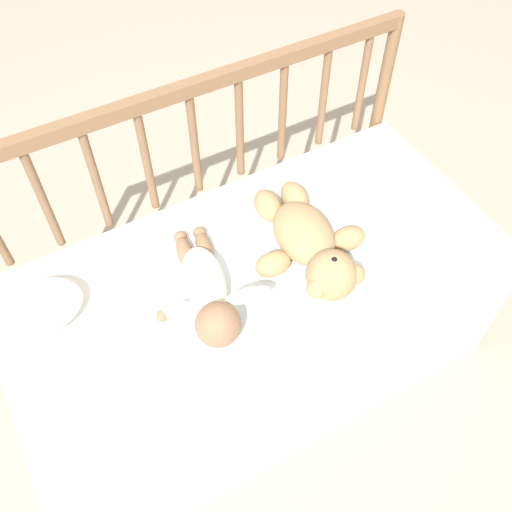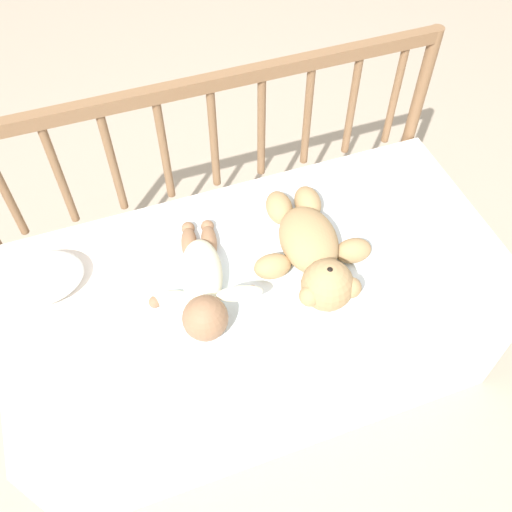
% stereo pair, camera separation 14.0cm
% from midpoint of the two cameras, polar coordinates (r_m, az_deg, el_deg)
% --- Properties ---
extents(ground_plane, '(12.00, 12.00, 0.00)m').
position_cam_midpoint_polar(ground_plane, '(1.86, -2.11, -10.58)').
color(ground_plane, tan).
extents(crib_mattress, '(1.28, 0.62, 0.49)m').
position_cam_midpoint_polar(crib_mattress, '(1.65, -2.36, -6.73)').
color(crib_mattress, white).
rests_on(crib_mattress, ground_plane).
extents(crib_rail, '(1.28, 0.04, 0.85)m').
position_cam_midpoint_polar(crib_rail, '(1.57, -8.59, 9.39)').
color(crib_rail, brown).
rests_on(crib_rail, ground_plane).
extents(blanket, '(0.77, 0.50, 0.01)m').
position_cam_midpoint_polar(blanket, '(1.45, -2.69, -1.12)').
color(blanket, white).
rests_on(blanket, crib_mattress).
extents(teddy_bear, '(0.31, 0.41, 0.13)m').
position_cam_midpoint_polar(teddy_bear, '(1.43, 2.65, 1.09)').
color(teddy_bear, tan).
rests_on(teddy_bear, crib_mattress).
extents(baby, '(0.27, 0.37, 0.11)m').
position_cam_midpoint_polar(baby, '(1.37, -7.77, -3.76)').
color(baby, '#EAEACC').
rests_on(baby, crib_mattress).
extents(small_pillow, '(0.22, 0.17, 0.06)m').
position_cam_midpoint_polar(small_pillow, '(1.47, -23.73, -5.06)').
color(small_pillow, white).
rests_on(small_pillow, crib_mattress).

